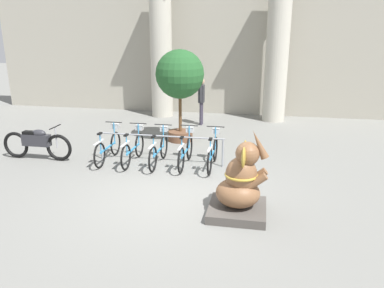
{
  "coord_description": "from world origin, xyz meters",
  "views": [
    {
      "loc": [
        1.84,
        -7.3,
        3.44
      ],
      "look_at": [
        0.33,
        0.58,
        1.0
      ],
      "focal_mm": 35.0,
      "sensor_mm": 36.0,
      "label": 1
    }
  ],
  "objects_px": {
    "bicycle_0": "(108,147)",
    "potted_tree": "(180,78)",
    "bicycle_1": "(133,148)",
    "bicycle_2": "(159,150)",
    "elephant_statue": "(240,187)",
    "motorcycle": "(37,143)",
    "bicycle_4": "(213,152)",
    "person_pedestrian": "(201,97)",
    "bicycle_3": "(186,151)"
  },
  "relations": [
    {
      "from": "bicycle_3",
      "to": "bicycle_1",
      "type": "bearing_deg",
      "value": -178.58
    },
    {
      "from": "bicycle_0",
      "to": "bicycle_4",
      "type": "distance_m",
      "value": 2.87
    },
    {
      "from": "potted_tree",
      "to": "bicycle_2",
      "type": "bearing_deg",
      "value": -91.71
    },
    {
      "from": "elephant_statue",
      "to": "potted_tree",
      "type": "xyz_separation_m",
      "value": [
        -2.24,
        4.77,
        1.45
      ]
    },
    {
      "from": "bicycle_3",
      "to": "motorcycle",
      "type": "xyz_separation_m",
      "value": [
        -4.13,
        -0.29,
        0.08
      ]
    },
    {
      "from": "bicycle_3",
      "to": "bicycle_4",
      "type": "xyz_separation_m",
      "value": [
        0.72,
        0.0,
        0.0
      ]
    },
    {
      "from": "bicycle_4",
      "to": "person_pedestrian",
      "type": "height_order",
      "value": "person_pedestrian"
    },
    {
      "from": "bicycle_4",
      "to": "person_pedestrian",
      "type": "bearing_deg",
      "value": 103.21
    },
    {
      "from": "elephant_statue",
      "to": "potted_tree",
      "type": "relative_size",
      "value": 0.6
    },
    {
      "from": "bicycle_0",
      "to": "bicycle_1",
      "type": "xyz_separation_m",
      "value": [
        0.72,
        -0.01,
        0.0
      ]
    },
    {
      "from": "bicycle_1",
      "to": "bicycle_2",
      "type": "height_order",
      "value": "same"
    },
    {
      "from": "bicycle_0",
      "to": "potted_tree",
      "type": "distance_m",
      "value": 3.18
    },
    {
      "from": "bicycle_4",
      "to": "motorcycle",
      "type": "distance_m",
      "value": 4.86
    },
    {
      "from": "bicycle_0",
      "to": "bicycle_4",
      "type": "height_order",
      "value": "same"
    },
    {
      "from": "bicycle_0",
      "to": "bicycle_4",
      "type": "xyz_separation_m",
      "value": [
        2.87,
        0.03,
        0.0
      ]
    },
    {
      "from": "bicycle_1",
      "to": "elephant_statue",
      "type": "xyz_separation_m",
      "value": [
        3.03,
        -2.48,
        0.18
      ]
    },
    {
      "from": "bicycle_1",
      "to": "bicycle_3",
      "type": "relative_size",
      "value": 1.0
    },
    {
      "from": "person_pedestrian",
      "to": "bicycle_0",
      "type": "bearing_deg",
      "value": -111.74
    },
    {
      "from": "bicycle_0",
      "to": "bicycle_3",
      "type": "distance_m",
      "value": 2.16
    },
    {
      "from": "bicycle_2",
      "to": "motorcycle",
      "type": "distance_m",
      "value": 3.42
    },
    {
      "from": "bicycle_1",
      "to": "motorcycle",
      "type": "bearing_deg",
      "value": -174.65
    },
    {
      "from": "bicycle_2",
      "to": "bicycle_3",
      "type": "bearing_deg",
      "value": 3.73
    },
    {
      "from": "motorcycle",
      "to": "potted_tree",
      "type": "height_order",
      "value": "potted_tree"
    },
    {
      "from": "elephant_statue",
      "to": "potted_tree",
      "type": "bearing_deg",
      "value": 115.13
    },
    {
      "from": "bicycle_4",
      "to": "potted_tree",
      "type": "height_order",
      "value": "potted_tree"
    },
    {
      "from": "bicycle_2",
      "to": "potted_tree",
      "type": "height_order",
      "value": "potted_tree"
    },
    {
      "from": "bicycle_0",
      "to": "potted_tree",
      "type": "relative_size",
      "value": 0.61
    },
    {
      "from": "bicycle_2",
      "to": "elephant_statue",
      "type": "bearing_deg",
      "value": -46.96
    },
    {
      "from": "bicycle_0",
      "to": "bicycle_2",
      "type": "relative_size",
      "value": 1.0
    },
    {
      "from": "bicycle_3",
      "to": "potted_tree",
      "type": "relative_size",
      "value": 0.61
    },
    {
      "from": "bicycle_0",
      "to": "motorcycle",
      "type": "distance_m",
      "value": 1.99
    },
    {
      "from": "bicycle_0",
      "to": "bicycle_4",
      "type": "bearing_deg",
      "value": 0.62
    },
    {
      "from": "bicycle_0",
      "to": "bicycle_2",
      "type": "bearing_deg",
      "value": -0.76
    },
    {
      "from": "bicycle_1",
      "to": "elephant_statue",
      "type": "distance_m",
      "value": 3.92
    },
    {
      "from": "motorcycle",
      "to": "potted_tree",
      "type": "relative_size",
      "value": 0.71
    },
    {
      "from": "bicycle_0",
      "to": "person_pedestrian",
      "type": "height_order",
      "value": "person_pedestrian"
    },
    {
      "from": "bicycle_0",
      "to": "potted_tree",
      "type": "xyz_separation_m",
      "value": [
        1.51,
        2.28,
        1.63
      ]
    },
    {
      "from": "bicycle_4",
      "to": "motorcycle",
      "type": "bearing_deg",
      "value": -176.57
    },
    {
      "from": "bicycle_0",
      "to": "elephant_statue",
      "type": "height_order",
      "value": "elephant_statue"
    },
    {
      "from": "bicycle_2",
      "to": "elephant_statue",
      "type": "distance_m",
      "value": 3.39
    },
    {
      "from": "motorcycle",
      "to": "person_pedestrian",
      "type": "bearing_deg",
      "value": 51.76
    },
    {
      "from": "motorcycle",
      "to": "person_pedestrian",
      "type": "height_order",
      "value": "person_pedestrian"
    },
    {
      "from": "bicycle_4",
      "to": "potted_tree",
      "type": "distance_m",
      "value": 3.1
    },
    {
      "from": "motorcycle",
      "to": "person_pedestrian",
      "type": "distance_m",
      "value": 6.15
    },
    {
      "from": "elephant_statue",
      "to": "motorcycle",
      "type": "distance_m",
      "value": 6.14
    },
    {
      "from": "bicycle_3",
      "to": "potted_tree",
      "type": "distance_m",
      "value": 2.86
    },
    {
      "from": "bicycle_3",
      "to": "motorcycle",
      "type": "bearing_deg",
      "value": -176.01
    },
    {
      "from": "bicycle_1",
      "to": "bicycle_3",
      "type": "distance_m",
      "value": 1.44
    },
    {
      "from": "bicycle_1",
      "to": "bicycle_4",
      "type": "height_order",
      "value": "same"
    },
    {
      "from": "elephant_statue",
      "to": "bicycle_4",
      "type": "bearing_deg",
      "value": 109.05
    }
  ]
}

